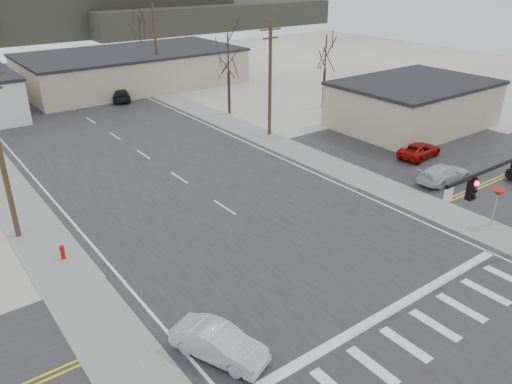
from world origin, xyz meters
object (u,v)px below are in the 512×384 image
(car_far_a, at_px, (121,94))
(car_parked_dark_b, at_px, (401,118))
(fire_hydrant, at_px, (62,252))
(sedan_crossing, at_px, (219,343))
(car_parked_red, at_px, (420,150))
(car_parked_silver, at_px, (444,174))

(car_far_a, bearing_deg, car_parked_dark_b, 143.74)
(fire_hydrant, height_order, car_parked_dark_b, car_parked_dark_b)
(fire_hydrant, height_order, sedan_crossing, sedan_crossing)
(fire_hydrant, relative_size, car_far_a, 0.18)
(sedan_crossing, relative_size, car_parked_red, 0.96)
(car_far_a, height_order, car_parked_dark_b, car_parked_dark_b)
(car_parked_silver, bearing_deg, fire_hydrant, 79.07)
(fire_hydrant, height_order, car_parked_silver, car_parked_silver)
(car_parked_dark_b, xyz_separation_m, car_parked_silver, (-8.40, -10.49, -0.09))
(car_far_a, distance_m, car_parked_silver, 36.84)
(sedan_crossing, xyz_separation_m, car_parked_dark_b, (30.67, 15.55, 0.05))
(sedan_crossing, relative_size, car_parked_silver, 0.91)
(car_far_a, xyz_separation_m, car_parked_red, (11.97, -31.53, -0.12))
(fire_hydrant, bearing_deg, car_far_a, 62.03)
(fire_hydrant, distance_m, sedan_crossing, 11.33)
(fire_hydrant, relative_size, car_parked_silver, 0.20)
(fire_hydrant, height_order, car_parked_red, car_parked_red)
(sedan_crossing, distance_m, car_parked_dark_b, 34.38)
(car_far_a, bearing_deg, car_parked_red, 129.64)
(car_parked_red, bearing_deg, fire_hydrant, 80.49)
(sedan_crossing, xyz_separation_m, car_parked_red, (25.07, 9.21, -0.09))
(car_far_a, relative_size, car_parked_silver, 1.08)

